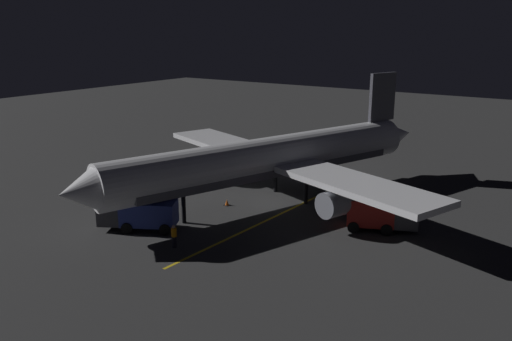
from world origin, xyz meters
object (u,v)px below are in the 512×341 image
at_px(traffic_cone_near_left, 227,203).
at_px(traffic_cone_near_right, 147,212).
at_px(baggage_truck, 141,215).
at_px(ground_crew_worker, 174,236).
at_px(airliner, 274,159).
at_px(catering_truck, 378,215).

relative_size(traffic_cone_near_left, traffic_cone_near_right, 1.00).
height_order(baggage_truck, ground_crew_worker, baggage_truck).
distance_m(airliner, catering_truck, 11.02).
height_order(airliner, traffic_cone_near_right, airliner).
relative_size(baggage_truck, traffic_cone_near_right, 11.48).
height_order(baggage_truck, catering_truck, catering_truck).
distance_m(catering_truck, ground_crew_worker, 15.95).
xyz_separation_m(airliner, catering_truck, (-10.59, 1.35, -2.75)).
relative_size(airliner, ground_crew_worker, 21.39).
bearing_deg(ground_crew_worker, traffic_cone_near_right, -29.78).
bearing_deg(traffic_cone_near_left, catering_truck, -171.63).
xyz_separation_m(airliner, traffic_cone_near_left, (2.87, 3.32, -3.78)).
height_order(airliner, ground_crew_worker, airliner).
bearing_deg(airliner, traffic_cone_near_left, 49.22).
distance_m(ground_crew_worker, traffic_cone_near_right, 7.72).
distance_m(airliner, traffic_cone_near_right, 12.12).
bearing_deg(airliner, catering_truck, 172.76).
bearing_deg(airliner, ground_crew_worker, 88.55).
bearing_deg(catering_truck, ground_crew_worker, 46.77).
relative_size(catering_truck, ground_crew_worker, 3.32).
relative_size(airliner, traffic_cone_near_left, 67.67).
bearing_deg(baggage_truck, ground_crew_worker, 165.47).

